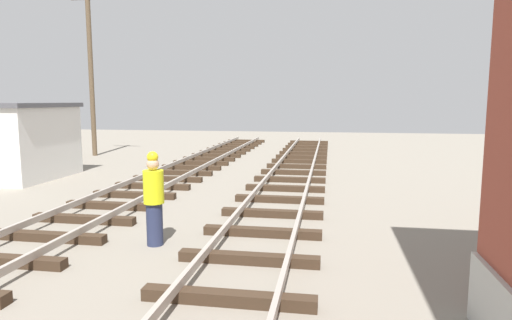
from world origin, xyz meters
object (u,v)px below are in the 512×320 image
(utility_pole_far, at_px, (91,71))
(parked_car_silver, at_px, (10,143))
(control_hut, at_px, (19,141))
(track_worker_foreground, at_px, (154,199))

(utility_pole_far, bearing_deg, parked_car_silver, -127.11)
(control_hut, height_order, utility_pole_far, utility_pole_far)
(utility_pole_far, bearing_deg, control_hut, -82.78)
(parked_car_silver, bearing_deg, utility_pole_far, 52.89)
(control_hut, distance_m, parked_car_silver, 4.88)
(control_hut, distance_m, utility_pole_far, 7.42)
(control_hut, distance_m, track_worker_foreground, 10.13)
(parked_car_silver, bearing_deg, track_worker_foreground, -42.25)
(control_hut, relative_size, utility_pole_far, 0.46)
(control_hut, height_order, parked_car_silver, control_hut)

